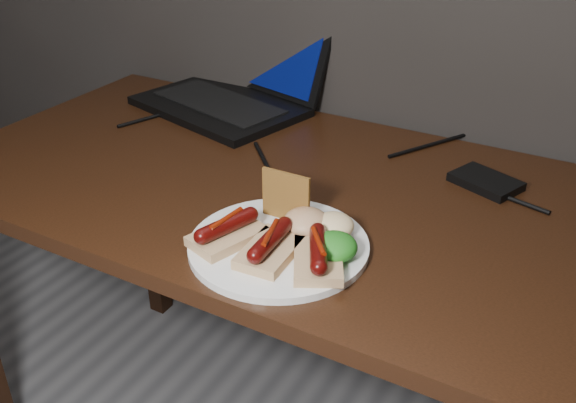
{
  "coord_description": "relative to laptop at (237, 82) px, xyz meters",
  "views": [
    {
      "loc": [
        0.5,
        0.46,
        1.31
      ],
      "look_at": [
        0.08,
        1.21,
        0.82
      ],
      "focal_mm": 40.0,
      "sensor_mm": 36.0,
      "label": 1
    }
  ],
  "objects": [
    {
      "name": "bread_sausage_left",
      "position": [
        0.33,
        -0.54,
        -0.02
      ],
      "size": [
        0.1,
        0.13,
        0.04
      ],
      "color": "#E2BE85",
      "rests_on": "plate"
    },
    {
      "name": "desk_cables",
      "position": [
        0.3,
        -0.14,
        -0.05
      ],
      "size": [
        0.91,
        0.4,
        0.01
      ],
      "color": "black",
      "rests_on": "desk"
    },
    {
      "name": "salsa_mound",
      "position": [
        0.43,
        -0.46,
        -0.02
      ],
      "size": [
        0.07,
        0.07,
        0.04
      ],
      "primitive_type": "ellipsoid",
      "color": "#9B290F",
      "rests_on": "plate"
    },
    {
      "name": "plate",
      "position": [
        0.4,
        -0.5,
        -0.05
      ],
      "size": [
        0.31,
        0.31,
        0.01
      ],
      "primitive_type": "cylinder",
      "rotation": [
        0.0,
        0.0,
        0.12
      ],
      "color": "white",
      "rests_on": "desk"
    },
    {
      "name": "coleslaw_mound",
      "position": [
        0.47,
        -0.44,
        -0.02
      ],
      "size": [
        0.06,
        0.06,
        0.04
      ],
      "primitive_type": "ellipsoid",
      "color": "beige",
      "rests_on": "plate"
    },
    {
      "name": "bread_sausage_right",
      "position": [
        0.48,
        -0.53,
        -0.02
      ],
      "size": [
        0.12,
        0.13,
        0.04
      ],
      "color": "#E2BE85",
      "rests_on": "plate"
    },
    {
      "name": "bread_sausage_center",
      "position": [
        0.41,
        -0.54,
        -0.02
      ],
      "size": [
        0.08,
        0.12,
        0.04
      ],
      "color": "#E2BE85",
      "rests_on": "plate"
    },
    {
      "name": "hard_drive",
      "position": [
        0.63,
        -0.13,
        -0.05
      ],
      "size": [
        0.14,
        0.12,
        0.02
      ],
      "primitive_type": "cube",
      "rotation": [
        0.0,
        0.0,
        -0.38
      ],
      "color": "black",
      "rests_on": "desk"
    },
    {
      "name": "desk",
      "position": [
        0.33,
        -0.3,
        -0.14
      ],
      "size": [
        1.4,
        0.7,
        0.75
      ],
      "color": "black",
      "rests_on": "ground"
    },
    {
      "name": "crispbread",
      "position": [
        0.38,
        -0.44,
        0.0
      ],
      "size": [
        0.09,
        0.01,
        0.08
      ],
      "primitive_type": "cube",
      "color": "olive",
      "rests_on": "plate"
    },
    {
      "name": "laptop",
      "position": [
        0.0,
        0.0,
        0.0
      ],
      "size": [
        0.45,
        0.42,
        0.25
      ],
      "color": "black",
      "rests_on": "desk"
    },
    {
      "name": "salad_greens",
      "position": [
        0.5,
        -0.5,
        -0.02
      ],
      "size": [
        0.07,
        0.07,
        0.04
      ],
      "primitive_type": "ellipsoid",
      "color": "#166313",
      "rests_on": "plate"
    }
  ]
}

